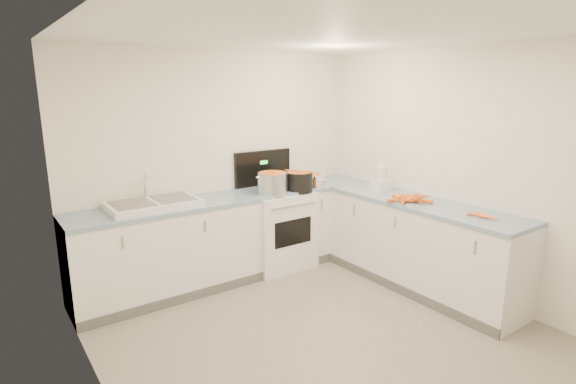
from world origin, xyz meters
TOP-DOWN VIEW (x-y plane):
  - floor at (0.00, 0.00)m, footprint 3.50×4.00m
  - ceiling at (0.00, 0.00)m, footprint 3.50×4.00m
  - wall_back at (0.00, 2.00)m, footprint 3.50×0.00m
  - wall_left at (-1.75, 0.00)m, footprint 0.00×4.00m
  - wall_right at (1.75, 0.00)m, footprint 0.00×4.00m
  - counter_back at (0.00, 1.70)m, footprint 3.50×0.62m
  - counter_right at (1.45, 0.30)m, footprint 0.62×2.20m
  - stove at (0.55, 1.69)m, footprint 0.76×0.65m
  - sink at (-0.90, 1.70)m, footprint 0.86×0.52m
  - steel_pot at (0.41, 1.55)m, footprint 0.39×0.39m
  - black_pot at (0.75, 1.51)m, footprint 0.40×0.40m
  - wooden_spoon at (0.75, 1.51)m, footprint 0.18×0.34m
  - mixing_bowl at (1.09, 1.67)m, footprint 0.34×0.34m
  - extract_bottle at (0.95, 1.47)m, footprint 0.05×0.05m
  - spice_jar at (1.08, 1.46)m, footprint 0.04×0.04m
  - food_processor at (1.46, 0.91)m, footprint 0.18×0.21m
  - carrot_pile at (1.33, 0.40)m, footprint 0.46×0.38m
  - peeled_carrots at (1.42, -0.40)m, footprint 0.13×0.31m
  - peelings at (-1.14, 1.72)m, footprint 0.17×0.25m

SIDE VIEW (x-z plane):
  - floor at x=0.00m, z-range 0.00..0.00m
  - counter_back at x=0.00m, z-range 0.00..0.94m
  - counter_right at x=1.45m, z-range 0.00..0.94m
  - stove at x=0.55m, z-range -0.21..1.15m
  - peeled_carrots at x=1.42m, z-range 0.94..0.98m
  - carrot_pile at x=1.33m, z-range 0.93..1.02m
  - sink at x=-0.90m, z-range 0.82..1.13m
  - spice_jar at x=1.08m, z-range 0.94..1.02m
  - extract_bottle at x=0.95m, z-range 0.94..1.05m
  - mixing_bowl at x=1.09m, z-range 0.94..1.06m
  - peelings at x=-1.14m, z-range 1.01..1.02m
  - black_pot at x=0.75m, z-range 0.92..1.15m
  - steel_pot at x=0.41m, z-range 0.92..1.17m
  - food_processor at x=1.46m, z-range 0.92..1.23m
  - wooden_spoon at x=0.75m, z-range 1.15..1.16m
  - wall_back at x=0.00m, z-range 0.00..2.50m
  - wall_left at x=-1.75m, z-range 0.00..2.50m
  - wall_right at x=1.75m, z-range 0.00..2.50m
  - ceiling at x=0.00m, z-range 2.50..2.50m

